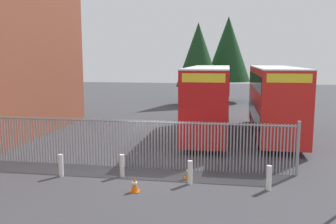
% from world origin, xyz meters
% --- Properties ---
extents(ground_plane, '(100.00, 100.00, 0.00)m').
position_xyz_m(ground_plane, '(0.00, 8.00, 0.00)').
color(ground_plane, '#3D3D42').
extents(palisade_fence, '(14.43, 0.14, 2.35)m').
position_xyz_m(palisade_fence, '(-0.91, 0.00, 1.18)').
color(palisade_fence, gray).
rests_on(palisade_fence, ground).
extents(double_decker_bus_near_gate, '(2.54, 10.81, 4.42)m').
position_xyz_m(double_decker_bus_near_gate, '(6.17, 8.02, 2.42)').
color(double_decker_bus_near_gate, red).
rests_on(double_decker_bus_near_gate, ground).
extents(double_decker_bus_behind_fence_left, '(2.54, 10.81, 4.42)m').
position_xyz_m(double_decker_bus_behind_fence_left, '(2.06, 7.56, 2.42)').
color(double_decker_bus_behind_fence_left, red).
rests_on(double_decker_bus_behind_fence_left, ground).
extents(bollard_near_left, '(0.20, 0.20, 0.95)m').
position_xyz_m(bollard_near_left, '(-3.61, -1.77, 0.47)').
color(bollard_near_left, silver).
rests_on(bollard_near_left, ground).
extents(bollard_center_front, '(0.20, 0.20, 0.95)m').
position_xyz_m(bollard_center_front, '(-1.06, -1.37, 0.47)').
color(bollard_center_front, silver).
rests_on(bollard_center_front, ground).
extents(bollard_near_right, '(0.20, 0.20, 0.95)m').
position_xyz_m(bollard_near_right, '(1.86, -1.82, 0.47)').
color(bollard_near_right, silver).
rests_on(bollard_near_right, ground).
extents(bollard_far_right, '(0.20, 0.20, 0.95)m').
position_xyz_m(bollard_far_right, '(4.87, -1.99, 0.47)').
color(bollard_far_right, silver).
rests_on(bollard_far_right, ground).
extents(traffic_cone_by_gate, '(0.34, 0.34, 0.59)m').
position_xyz_m(traffic_cone_by_gate, '(-0.08, -3.02, 0.29)').
color(traffic_cone_by_gate, orange).
rests_on(traffic_cone_by_gate, ground).
extents(traffic_cone_mid_forecourt, '(0.34, 0.34, 0.59)m').
position_xyz_m(traffic_cone_mid_forecourt, '(1.74, -1.20, 0.29)').
color(traffic_cone_mid_forecourt, orange).
rests_on(traffic_cone_mid_forecourt, ground).
extents(tree_tall_back, '(4.72, 4.72, 8.72)m').
position_xyz_m(tree_tall_back, '(0.03, 23.31, 5.34)').
color(tree_tall_back, '#4C3823').
rests_on(tree_tall_back, ground).
extents(tree_short_side, '(5.13, 5.13, 9.69)m').
position_xyz_m(tree_short_side, '(3.14, 26.87, 6.02)').
color(tree_short_side, '#4C3823').
rests_on(tree_short_side, ground).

